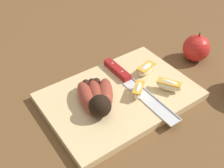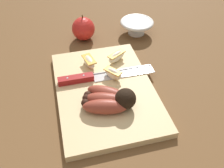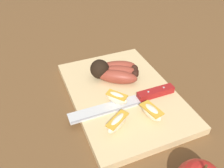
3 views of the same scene
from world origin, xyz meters
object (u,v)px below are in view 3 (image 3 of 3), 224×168
banana_bunch (114,71)px  chefs_knife (139,98)px  apple_wedge_middle (117,123)px  apple_wedge_far (151,112)px  apple_wedge_near (117,98)px

banana_bunch → chefs_knife: bearing=-168.9°
apple_wedge_middle → apple_wedge_far: size_ratio=1.02×
chefs_knife → apple_wedge_near: (0.01, 0.06, 0.01)m
banana_bunch → apple_wedge_near: banana_bunch is taller
apple_wedge_near → chefs_knife: bearing=-101.4°
chefs_knife → apple_wedge_near: bearing=78.6°
chefs_knife → apple_wedge_near: size_ratio=4.94×
banana_bunch → apple_wedge_far: 0.18m
chefs_knife → apple_wedge_near: apple_wedge_near is taller
chefs_knife → apple_wedge_middle: bearing=126.3°
banana_bunch → apple_wedge_middle: banana_bunch is taller
apple_wedge_far → apple_wedge_near: bearing=36.9°
banana_bunch → chefs_knife: banana_bunch is taller
chefs_knife → apple_wedge_far: size_ratio=4.32×
chefs_knife → apple_wedge_middle: (-0.06, 0.09, 0.01)m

